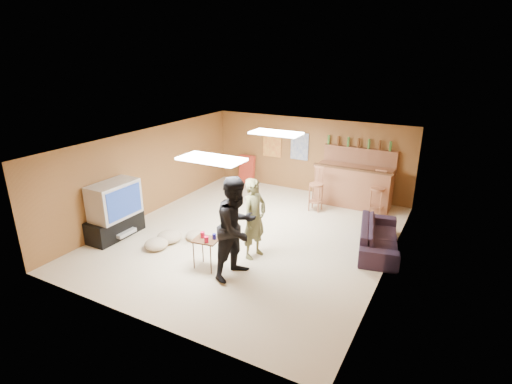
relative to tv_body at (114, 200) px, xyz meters
The scene contains 32 objects.
ground 3.18m from the tv_body, 29.51° to the left, with size 7.00×7.00×0.00m, color beige.
ceiling 3.31m from the tv_body, 29.51° to the left, with size 6.00×7.00×0.02m, color silver.
wall_back 5.66m from the tv_body, 62.08° to the left, with size 6.00×0.02×2.20m, color brown.
wall_front 3.33m from the tv_body, 37.04° to the right, with size 6.00×0.02×2.20m, color brown.
wall_left 1.55m from the tv_body, 103.13° to the left, with size 0.02×7.00×2.20m, color brown.
wall_right 5.85m from the tv_body, 14.87° to the left, with size 0.02×7.00×2.20m, color brown.
tv_stand 0.65m from the tv_body, behind, with size 0.55×1.30×0.50m, color black.
dvd_box 0.76m from the tv_body, ahead, with size 0.35×0.50×0.08m, color #B2B2B7.
tv_body is the anchor object (origin of this frame).
tv_screen 0.31m from the tv_body, ahead, with size 0.02×0.95×0.65m, color navy.
bar_counter 6.09m from the tv_body, 47.00° to the left, with size 2.00×0.60×1.10m, color brown.
bar_lip 5.91m from the tv_body, 45.34° to the left, with size 2.10×0.12×0.05m, color #3F2514.
bar_shelf 6.45m from the tv_body, 49.74° to the left, with size 2.00×0.18×0.05m, color brown.
bar_backing 6.44m from the tv_body, 49.85° to the left, with size 2.00×0.14×0.60m, color brown.
poster_left 5.19m from the tv_body, 73.70° to the left, with size 0.60×0.03×0.85m, color #BF3F26.
poster_right 5.51m from the tv_body, 64.65° to the left, with size 0.55×0.03×0.80m, color #334C99.
folding_chair_stack 4.86m from the tv_body, 82.29° to the left, with size 0.50×0.14×0.90m, color #AE2F20.
ceiling_panel_front 2.94m from the tv_body, ahead, with size 1.20×0.60×0.04m, color white.
ceiling_panel_back 3.99m from the tv_body, 45.54° to the left, with size 1.20×0.60×0.04m, color white.
person_olive 3.24m from the tv_body, 12.21° to the left, with size 0.61×0.40×1.68m, color brown.
person_black 3.23m from the tv_body, ahead, with size 0.95×0.74×1.95m, color black.
sofa 5.82m from the tv_body, 22.41° to the left, with size 1.97×0.77×0.58m, color black.
tray_table 2.64m from the tv_body, ahead, with size 0.47×0.38×0.61m, color #3F2514.
cup_red_near 2.49m from the tv_body, ahead, with size 0.09×0.09×0.12m, color red.
cup_red_far 2.67m from the tv_body, ahead, with size 0.08×0.08×0.12m, color red.
cup_blue 2.72m from the tv_body, ahead, with size 0.08×0.08×0.11m, color navy.
bar_stool_left 4.98m from the tv_body, 46.98° to the left, with size 0.37×0.37×1.16m, color brown, non-canonical shape.
bar_stool_right 6.35m from the tv_body, 39.75° to the left, with size 0.41×0.41×1.31m, color brown, non-canonical shape.
cushion_near_tv 1.46m from the tv_body, 16.61° to the left, with size 0.55×0.55×0.25m, color tan.
cushion_mid 1.95m from the tv_body, 23.98° to the left, with size 0.44×0.44×0.20m, color tan.
cushion_far 1.40m from the tv_body, ahead, with size 0.50×0.50×0.23m, color tan.
bottle_row 6.41m from the tv_body, 50.03° to the left, with size 1.76×0.08×0.26m, color #3F7233, non-canonical shape.
Camera 1 is at (4.03, -7.27, 4.04)m, focal length 28.00 mm.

